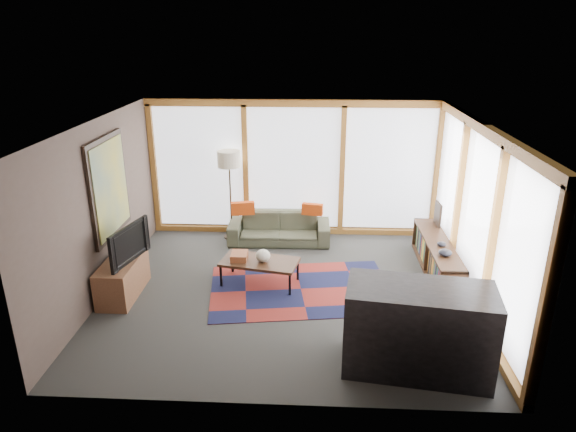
# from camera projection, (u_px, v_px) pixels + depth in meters

# --- Properties ---
(ground) EXTENTS (5.50, 5.50, 0.00)m
(ground) POSITION_uv_depth(u_px,v_px,m) (287.00, 292.00, 7.89)
(ground) COLOR #30302D
(ground) RESTS_ON ground
(room_envelope) EXTENTS (5.52, 5.02, 2.62)m
(room_envelope) POSITION_uv_depth(u_px,v_px,m) (321.00, 186.00, 7.85)
(room_envelope) COLOR #493A34
(room_envelope) RESTS_ON ground
(rug) EXTENTS (2.99, 2.15, 0.01)m
(rug) POSITION_uv_depth(u_px,v_px,m) (301.00, 289.00, 7.96)
(rug) COLOR maroon
(rug) RESTS_ON ground
(sofa) EXTENTS (1.90, 0.77, 0.55)m
(sofa) POSITION_uv_depth(u_px,v_px,m) (279.00, 228.00, 9.63)
(sofa) COLOR #3E402D
(sofa) RESTS_ON ground
(pillow_left) EXTENTS (0.45, 0.21, 0.24)m
(pillow_left) POSITION_uv_depth(u_px,v_px,m) (243.00, 208.00, 9.50)
(pillow_left) COLOR #B73B0D
(pillow_left) RESTS_ON sofa
(pillow_right) EXTENTS (0.40, 0.19, 0.21)m
(pillow_right) POSITION_uv_depth(u_px,v_px,m) (312.00, 209.00, 9.49)
(pillow_right) COLOR #B73B0D
(pillow_right) RESTS_ON sofa
(floor_lamp) EXTENTS (0.43, 0.43, 1.71)m
(floor_lamp) POSITION_uv_depth(u_px,v_px,m) (230.00, 195.00, 9.63)
(floor_lamp) COLOR black
(floor_lamp) RESTS_ON ground
(coffee_table) EXTENTS (1.28, 0.82, 0.40)m
(coffee_table) POSITION_uv_depth(u_px,v_px,m) (260.00, 272.00, 8.09)
(coffee_table) COLOR #2F200E
(coffee_table) RESTS_ON ground
(book_stack) EXTENTS (0.26, 0.32, 0.10)m
(book_stack) POSITION_uv_depth(u_px,v_px,m) (239.00, 256.00, 8.06)
(book_stack) COLOR brown
(book_stack) RESTS_ON coffee_table
(vase) EXTENTS (0.25, 0.25, 0.20)m
(vase) POSITION_uv_depth(u_px,v_px,m) (263.00, 256.00, 7.96)
(vase) COLOR beige
(vase) RESTS_ON coffee_table
(bookshelf) EXTENTS (0.40, 2.19, 0.55)m
(bookshelf) POSITION_uv_depth(u_px,v_px,m) (437.00, 257.00, 8.42)
(bookshelf) COLOR #2F200E
(bookshelf) RESTS_ON ground
(bowl_a) EXTENTS (0.23, 0.23, 0.10)m
(bowl_a) POSITION_uv_depth(u_px,v_px,m) (445.00, 253.00, 7.82)
(bowl_a) COLOR black
(bowl_a) RESTS_ON bookshelf
(bowl_b) EXTENTS (0.17, 0.17, 0.07)m
(bowl_b) POSITION_uv_depth(u_px,v_px,m) (442.00, 244.00, 8.16)
(bowl_b) COLOR black
(bowl_b) RESTS_ON bookshelf
(shelf_picture) EXTENTS (0.06, 0.32, 0.41)m
(shelf_picture) POSITION_uv_depth(u_px,v_px,m) (438.00, 214.00, 8.97)
(shelf_picture) COLOR black
(shelf_picture) RESTS_ON bookshelf
(tv_console) EXTENTS (0.47, 1.13, 0.56)m
(tv_console) POSITION_uv_depth(u_px,v_px,m) (123.00, 278.00, 7.72)
(tv_console) COLOR brown
(tv_console) RESTS_ON ground
(television) EXTENTS (0.35, 0.98, 0.56)m
(television) POSITION_uv_depth(u_px,v_px,m) (124.00, 243.00, 7.55)
(television) COLOR black
(television) RESTS_ON tv_console
(bar_counter) EXTENTS (1.77, 1.02, 1.06)m
(bar_counter) POSITION_uv_depth(u_px,v_px,m) (418.00, 330.00, 5.96)
(bar_counter) COLOR black
(bar_counter) RESTS_ON ground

